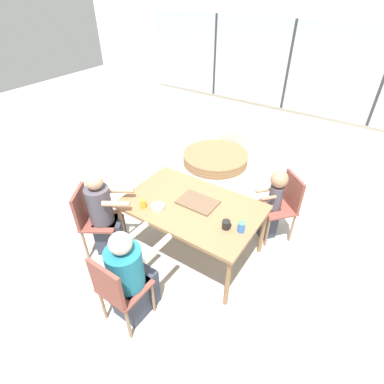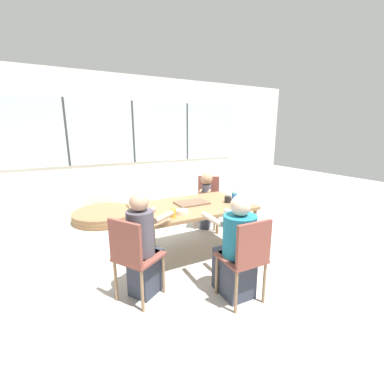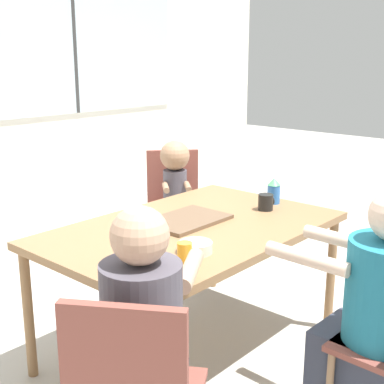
% 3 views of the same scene
% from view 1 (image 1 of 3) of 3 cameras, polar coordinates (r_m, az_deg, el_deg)
% --- Properties ---
extents(ground_plane, '(16.00, 16.00, 0.00)m').
position_cam_1_polar(ground_plane, '(3.83, 0.00, -10.82)').
color(ground_plane, '#B2ADA3').
extents(wall_back_with_windows, '(8.40, 0.08, 2.80)m').
position_cam_1_polar(wall_back_with_windows, '(5.28, 17.60, 19.51)').
color(wall_back_with_windows, white).
rests_on(wall_back_with_windows, ground_plane).
extents(dining_table, '(1.52, 0.98, 0.71)m').
position_cam_1_polar(dining_table, '(3.38, 0.00, -3.23)').
color(dining_table, olive).
rests_on(dining_table, ground_plane).
extents(chair_for_woman_green_shirt, '(0.41, 0.41, 0.88)m').
position_cam_1_polar(chair_for_woman_green_shirt, '(2.88, -14.18, -17.26)').
color(chair_for_woman_green_shirt, brown).
rests_on(chair_for_woman_green_shirt, ground_plane).
extents(chair_for_man_blue_shirt, '(0.55, 0.55, 0.88)m').
position_cam_1_polar(chair_for_man_blue_shirt, '(3.67, -18.70, -4.30)').
color(chair_for_man_blue_shirt, brown).
rests_on(chair_for_man_blue_shirt, ground_plane).
extents(chair_for_toddler, '(0.56, 0.56, 0.88)m').
position_cam_1_polar(chair_for_toddler, '(3.85, 17.14, -1.72)').
color(chair_for_toddler, brown).
rests_on(chair_for_toddler, ground_plane).
extents(person_woman_green_shirt, '(0.37, 0.63, 1.08)m').
position_cam_1_polar(person_woman_green_shirt, '(2.98, -11.59, -15.82)').
color(person_woman_green_shirt, '#333847').
rests_on(person_woman_green_shirt, ground_plane).
extents(person_man_blue_shirt, '(0.56, 0.49, 1.11)m').
position_cam_1_polar(person_man_blue_shirt, '(3.63, -16.21, -4.64)').
color(person_man_blue_shirt, '#333847').
rests_on(person_man_blue_shirt, ground_plane).
extents(person_toddler, '(0.33, 0.34, 0.99)m').
position_cam_1_polar(person_toddler, '(3.79, 15.19, -2.14)').
color(person_toddler, '#333847').
rests_on(person_toddler, ground_plane).
extents(food_tray_dark, '(0.43, 0.30, 0.02)m').
position_cam_1_polar(food_tray_dark, '(3.37, 1.09, -1.95)').
color(food_tray_dark, brown).
rests_on(food_tray_dark, dining_table).
extents(coffee_mug, '(0.09, 0.08, 0.09)m').
position_cam_1_polar(coffee_mug, '(3.05, 6.55, -6.21)').
color(coffee_mug, black).
rests_on(coffee_mug, dining_table).
extents(sippy_cup, '(0.08, 0.08, 0.15)m').
position_cam_1_polar(sippy_cup, '(3.01, 9.42, -6.27)').
color(sippy_cup, blue).
rests_on(sippy_cup, dining_table).
extents(juice_glass, '(0.06, 0.06, 0.10)m').
position_cam_1_polar(juice_glass, '(3.32, -9.26, -2.23)').
color(juice_glass, gold).
rests_on(juice_glass, dining_table).
extents(bowl_white_shallow, '(0.15, 0.15, 0.05)m').
position_cam_1_polar(bowl_white_shallow, '(3.30, -6.56, -2.88)').
color(bowl_white_shallow, silver).
rests_on(bowl_white_shallow, dining_table).
extents(folded_table_stack, '(1.17, 1.17, 0.18)m').
position_cam_1_polar(folded_table_stack, '(5.48, 4.47, 6.42)').
color(folded_table_stack, olive).
rests_on(folded_table_stack, ground_plane).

